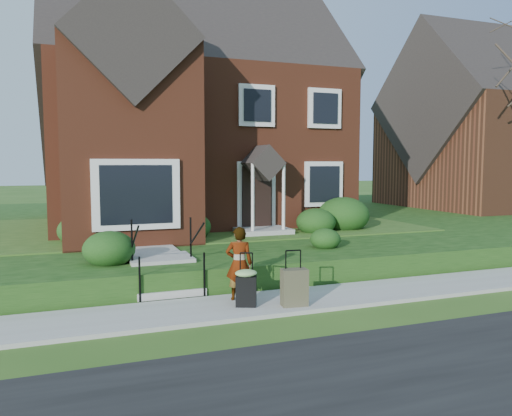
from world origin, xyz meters
name	(u,v)px	position (x,y,z in m)	size (l,w,h in m)	color
ground	(304,302)	(0.00, 0.00, 0.00)	(120.00, 120.00, 0.00)	#2D5119
sidewalk	(304,300)	(0.00, 0.00, 0.04)	(60.00, 1.60, 0.08)	#9E9B93
terrace	(277,221)	(4.00, 10.90, 0.30)	(44.00, 20.00, 0.60)	#163A0F
walkway	(144,241)	(-2.50, 5.00, 0.63)	(1.20, 6.00, 0.06)	#9E9B93
main_house	(187,97)	(-0.21, 9.61, 5.26)	(10.40, 10.20, 9.40)	brown
neighbour_house	(493,115)	(16.00, 11.00, 5.25)	(9.40, 8.00, 9.20)	brown
front_steps	(164,270)	(-2.50, 1.84, 0.47)	(1.40, 2.02, 1.50)	#9E9B93
foundation_shrubs	(257,220)	(0.83, 4.94, 1.09)	(9.75, 4.64, 1.20)	#143710
woman	(239,263)	(-1.27, 0.33, 0.81)	(0.54, 0.35, 1.47)	#999999
suitcase_black	(246,286)	(-1.30, -0.16, 0.48)	(0.53, 0.49, 1.03)	black
suitcase_olive	(294,287)	(-0.42, -0.44, 0.44)	(0.52, 0.33, 1.07)	#4C4932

